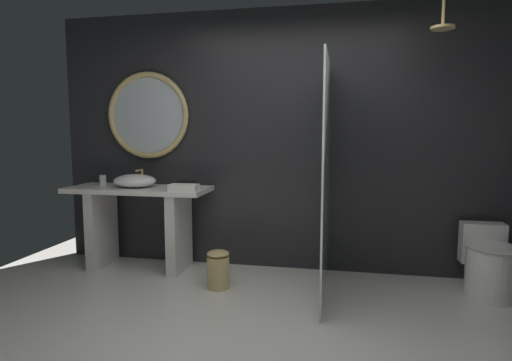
{
  "coord_description": "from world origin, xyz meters",
  "views": [
    {
      "loc": [
        0.56,
        -2.36,
        1.39
      ],
      "look_at": [
        -0.12,
        0.99,
        1.0
      ],
      "focal_mm": 29.73,
      "sensor_mm": 36.0,
      "label": 1
    }
  ],
  "objects_px": {
    "vessel_sink": "(135,181)",
    "rain_shower_head": "(443,24)",
    "folded_hand_towel": "(184,188)",
    "round_wall_mirror": "(148,115)",
    "tumbler_cup": "(103,180)",
    "tissue_box": "(186,185)",
    "toilet": "(490,265)",
    "waste_bin": "(218,269)"
  },
  "relations": [
    {
      "from": "vessel_sink",
      "to": "rain_shower_head",
      "type": "distance_m",
      "value": 3.1
    },
    {
      "from": "rain_shower_head",
      "to": "folded_hand_towel",
      "type": "height_order",
      "value": "rain_shower_head"
    },
    {
      "from": "round_wall_mirror",
      "to": "rain_shower_head",
      "type": "height_order",
      "value": "rain_shower_head"
    },
    {
      "from": "rain_shower_head",
      "to": "vessel_sink",
      "type": "bearing_deg",
      "value": 176.1
    },
    {
      "from": "rain_shower_head",
      "to": "folded_hand_towel",
      "type": "xyz_separation_m",
      "value": [
        -2.22,
        0.04,
        -1.37
      ]
    },
    {
      "from": "tumbler_cup",
      "to": "rain_shower_head",
      "type": "height_order",
      "value": "rain_shower_head"
    },
    {
      "from": "tissue_box",
      "to": "tumbler_cup",
      "type": "bearing_deg",
      "value": 175.93
    },
    {
      "from": "vessel_sink",
      "to": "toilet",
      "type": "relative_size",
      "value": 0.71
    },
    {
      "from": "round_wall_mirror",
      "to": "folded_hand_towel",
      "type": "relative_size",
      "value": 3.39
    },
    {
      "from": "tissue_box",
      "to": "toilet",
      "type": "bearing_deg",
      "value": -1.55
    },
    {
      "from": "tumbler_cup",
      "to": "tissue_box",
      "type": "relative_size",
      "value": 0.66
    },
    {
      "from": "vessel_sink",
      "to": "tissue_box",
      "type": "xyz_separation_m",
      "value": [
        0.54,
        0.01,
        -0.03
      ]
    },
    {
      "from": "round_wall_mirror",
      "to": "folded_hand_towel",
      "type": "bearing_deg",
      "value": -38.32
    },
    {
      "from": "tissue_box",
      "to": "round_wall_mirror",
      "type": "height_order",
      "value": "round_wall_mirror"
    },
    {
      "from": "round_wall_mirror",
      "to": "vessel_sink",
      "type": "bearing_deg",
      "value": -94.76
    },
    {
      "from": "toilet",
      "to": "folded_hand_towel",
      "type": "relative_size",
      "value": 2.27
    },
    {
      "from": "tissue_box",
      "to": "round_wall_mirror",
      "type": "relative_size",
      "value": 0.18
    },
    {
      "from": "folded_hand_towel",
      "to": "vessel_sink",
      "type": "bearing_deg",
      "value": 165.2
    },
    {
      "from": "vessel_sink",
      "to": "tumbler_cup",
      "type": "relative_size",
      "value": 3.99
    },
    {
      "from": "round_wall_mirror",
      "to": "waste_bin",
      "type": "height_order",
      "value": "round_wall_mirror"
    },
    {
      "from": "tissue_box",
      "to": "waste_bin",
      "type": "distance_m",
      "value": 0.91
    },
    {
      "from": "toilet",
      "to": "folded_hand_towel",
      "type": "bearing_deg",
      "value": -178.16
    },
    {
      "from": "toilet",
      "to": "waste_bin",
      "type": "relative_size",
      "value": 1.75
    },
    {
      "from": "tumbler_cup",
      "to": "rain_shower_head",
      "type": "bearing_deg",
      "value": -4.77
    },
    {
      "from": "tissue_box",
      "to": "rain_shower_head",
      "type": "height_order",
      "value": "rain_shower_head"
    },
    {
      "from": "vessel_sink",
      "to": "folded_hand_towel",
      "type": "relative_size",
      "value": 1.61
    },
    {
      "from": "vessel_sink",
      "to": "waste_bin",
      "type": "distance_m",
      "value": 1.27
    },
    {
      "from": "vessel_sink",
      "to": "waste_bin",
      "type": "bearing_deg",
      "value": -20.78
    },
    {
      "from": "toilet",
      "to": "rain_shower_head",
      "type": "bearing_deg",
      "value": -165.86
    },
    {
      "from": "vessel_sink",
      "to": "toilet",
      "type": "xyz_separation_m",
      "value": [
        3.29,
        -0.07,
        -0.64
      ]
    },
    {
      "from": "tumbler_cup",
      "to": "toilet",
      "type": "xyz_separation_m",
      "value": [
        3.69,
        -0.14,
        -0.63
      ]
    },
    {
      "from": "tumbler_cup",
      "to": "tissue_box",
      "type": "height_order",
      "value": "tumbler_cup"
    },
    {
      "from": "tumbler_cup",
      "to": "round_wall_mirror",
      "type": "height_order",
      "value": "round_wall_mirror"
    },
    {
      "from": "rain_shower_head",
      "to": "toilet",
      "type": "height_order",
      "value": "rain_shower_head"
    },
    {
      "from": "rain_shower_head",
      "to": "toilet",
      "type": "xyz_separation_m",
      "value": [
        0.5,
        0.12,
        -1.98
      ]
    },
    {
      "from": "rain_shower_head",
      "to": "waste_bin",
      "type": "relative_size",
      "value": 0.86
    },
    {
      "from": "tumbler_cup",
      "to": "rain_shower_head",
      "type": "xyz_separation_m",
      "value": [
        3.2,
        -0.27,
        1.35
      ]
    },
    {
      "from": "vessel_sink",
      "to": "tissue_box",
      "type": "distance_m",
      "value": 0.54
    },
    {
      "from": "waste_bin",
      "to": "round_wall_mirror",
      "type": "bearing_deg",
      "value": 145.41
    },
    {
      "from": "rain_shower_head",
      "to": "tissue_box",
      "type": "bearing_deg",
      "value": 174.94
    },
    {
      "from": "round_wall_mirror",
      "to": "tumbler_cup",
      "type": "bearing_deg",
      "value": -153.85
    },
    {
      "from": "tumbler_cup",
      "to": "toilet",
      "type": "height_order",
      "value": "tumbler_cup"
    }
  ]
}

